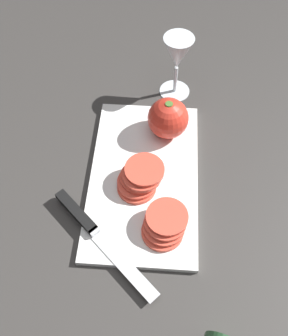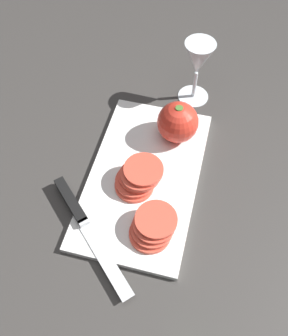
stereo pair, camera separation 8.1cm
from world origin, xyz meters
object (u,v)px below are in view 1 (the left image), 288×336
Objects in this scene: wine_glass at (178,56)px; whole_tomato at (168,118)px; tomato_slice_stack_near at (165,224)px; tomato_slice_stack_far at (140,178)px; knife at (86,223)px.

wine_glass is 0.15m from whole_tomato.
wine_glass reaches higher than tomato_slice_stack_near.
wine_glass is at bearing -12.88° from tomato_slice_stack_far.
wine_glass reaches higher than whole_tomato.
wine_glass is at bearing -5.60° from whole_tomato.
whole_tomato is 0.16m from tomato_slice_stack_far.
knife is (-0.39, 0.16, -0.09)m from wine_glass.
whole_tomato is 0.41× the size of knife.
knife is 0.15m from tomato_slice_stack_near.
wine_glass is 1.60× the size of tomato_slice_stack_near.
whole_tomato is 0.29m from knife.
tomato_slice_stack_far reaches higher than knife.
knife is at bearing 135.72° from tomato_slice_stack_far.
whole_tomato is 0.91× the size of tomato_slice_stack_far.
knife is 2.21× the size of tomato_slice_stack_far.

